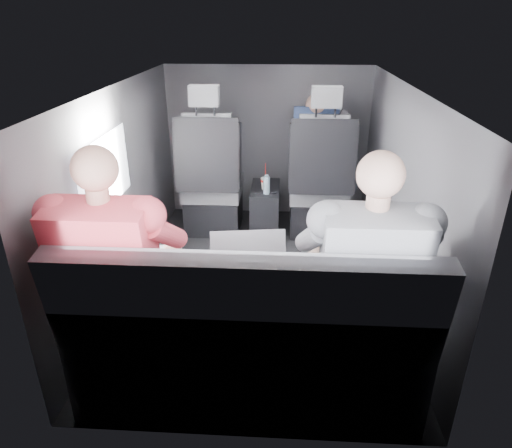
# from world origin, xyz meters

# --- Properties ---
(floor) EXTENTS (2.60, 2.60, 0.00)m
(floor) POSITION_xyz_m (0.00, 0.00, 0.00)
(floor) COLOR black
(floor) RESTS_ON ground
(ceiling) EXTENTS (2.60, 2.60, 0.00)m
(ceiling) POSITION_xyz_m (0.00, 0.00, 1.35)
(ceiling) COLOR #B2B2AD
(ceiling) RESTS_ON panel_back
(panel_left) EXTENTS (0.02, 2.60, 1.35)m
(panel_left) POSITION_xyz_m (-0.90, 0.00, 0.68)
(panel_left) COLOR #56565B
(panel_left) RESTS_ON floor
(panel_right) EXTENTS (0.02, 2.60, 1.35)m
(panel_right) POSITION_xyz_m (0.90, 0.00, 0.68)
(panel_right) COLOR #56565B
(panel_right) RESTS_ON floor
(panel_front) EXTENTS (1.80, 0.02, 1.35)m
(panel_front) POSITION_xyz_m (0.00, 1.30, 0.68)
(panel_front) COLOR #56565B
(panel_front) RESTS_ON floor
(panel_back) EXTENTS (1.80, 0.02, 1.35)m
(panel_back) POSITION_xyz_m (0.00, -1.30, 0.68)
(panel_back) COLOR #56565B
(panel_back) RESTS_ON floor
(side_window) EXTENTS (0.02, 0.75, 0.42)m
(side_window) POSITION_xyz_m (-0.88, -0.30, 0.90)
(side_window) COLOR white
(side_window) RESTS_ON panel_left
(seatbelt) EXTENTS (0.35, 0.11, 0.59)m
(seatbelt) POSITION_xyz_m (0.45, 0.67, 0.80)
(seatbelt) COLOR black
(seatbelt) RESTS_ON front_seat_right
(front_seat_left) EXTENTS (0.52, 0.58, 1.26)m
(front_seat_left) POSITION_xyz_m (-0.45, 0.84, 0.40)
(front_seat_left) COLOR black
(front_seat_left) RESTS_ON floor
(front_seat_right) EXTENTS (0.52, 0.58, 1.26)m
(front_seat_right) POSITION_xyz_m (0.45, 0.84, 0.40)
(front_seat_right) COLOR black
(front_seat_right) RESTS_ON floor
(center_console) EXTENTS (0.24, 0.48, 0.41)m
(center_console) POSITION_xyz_m (0.00, 0.88, 0.20)
(center_console) COLOR black
(center_console) RESTS_ON floor
(rear_bench) EXTENTS (1.60, 0.57, 0.92)m
(rear_bench) POSITION_xyz_m (0.00, -1.06, 0.31)
(rear_bench) COLOR slate
(rear_bench) RESTS_ON floor
(soda_cup) EXTENTS (0.08, 0.08, 0.23)m
(soda_cup) POSITION_xyz_m (0.00, 0.82, 0.46)
(soda_cup) COLOR white
(soda_cup) RESTS_ON center_console
(water_bottle) EXTENTS (0.06, 0.06, 0.16)m
(water_bottle) POSITION_xyz_m (0.02, 0.74, 0.47)
(water_bottle) COLOR #A6C8E1
(water_bottle) RESTS_ON center_console
(laptop_white) EXTENTS (0.33, 0.32, 0.23)m
(laptop_white) POSITION_xyz_m (-0.62, -0.78, 0.63)
(laptop_white) COLOR silver
(laptop_white) RESTS_ON passenger_rear_left
(laptop_silver) EXTENTS (0.38, 0.36, 0.25)m
(laptop_silver) POSITION_xyz_m (-0.01, -0.80, 0.63)
(laptop_silver) COLOR #B3B3B8
(laptop_silver) RESTS_ON rear_bench
(laptop_black) EXTENTS (0.44, 0.47, 0.26)m
(laptop_black) POSITION_xyz_m (0.53, -0.75, 0.64)
(laptop_black) COLOR black
(laptop_black) RESTS_ON passenger_rear_right
(passenger_rear_left) EXTENTS (0.54, 0.65, 1.28)m
(passenger_rear_left) POSITION_xyz_m (-0.60, -0.97, 0.65)
(passenger_rear_left) COLOR #36353B
(passenger_rear_left) RESTS_ON rear_bench
(passenger_rear_right) EXTENTS (0.53, 0.65, 1.27)m
(passenger_rear_right) POSITION_xyz_m (0.52, -0.97, 0.65)
(passenger_rear_right) COLOR navy
(passenger_rear_right) RESTS_ON rear_bench
(passenger_front_right) EXTENTS (0.37, 0.37, 0.71)m
(passenger_front_right) POSITION_xyz_m (0.41, 1.10, 0.74)
(passenger_front_right) COLOR navy
(passenger_front_right) RESTS_ON front_seat_right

